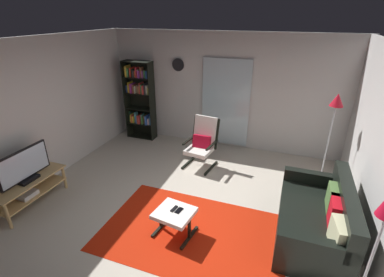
{
  "coord_description": "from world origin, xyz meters",
  "views": [
    {
      "loc": [
        1.49,
        -3.23,
        2.95
      ],
      "look_at": [
        0.04,
        0.75,
        1.04
      ],
      "focal_mm": 26.27,
      "sensor_mm": 36.0,
      "label": 1
    }
  ],
  "objects_px": {
    "bookshelf_near_tv": "(140,98)",
    "leather_sofa": "(318,219)",
    "lounge_armchair": "(202,141)",
    "ottoman": "(174,215)",
    "cell_phone": "(179,210)",
    "wall_clock": "(178,65)",
    "floor_lamp_by_shelf": "(335,109)",
    "tv_remote": "(174,209)",
    "television": "(24,167)",
    "tv_stand": "(30,189)",
    "floor_lamp_by_sofa": "(384,224)"
  },
  "relations": [
    {
      "from": "cell_phone",
      "to": "ottoman",
      "type": "bearing_deg",
      "value": -136.2
    },
    {
      "from": "leather_sofa",
      "to": "lounge_armchair",
      "type": "height_order",
      "value": "lounge_armchair"
    },
    {
      "from": "floor_lamp_by_shelf",
      "to": "wall_clock",
      "type": "height_order",
      "value": "wall_clock"
    },
    {
      "from": "bookshelf_near_tv",
      "to": "wall_clock",
      "type": "distance_m",
      "value": 1.27
    },
    {
      "from": "wall_clock",
      "to": "floor_lamp_by_sofa",
      "type": "bearing_deg",
      "value": -48.62
    },
    {
      "from": "ottoman",
      "to": "cell_phone",
      "type": "height_order",
      "value": "cell_phone"
    },
    {
      "from": "leather_sofa",
      "to": "tv_remote",
      "type": "xyz_separation_m",
      "value": [
        -1.93,
        -0.59,
        0.09
      ]
    },
    {
      "from": "television",
      "to": "floor_lamp_by_shelf",
      "type": "height_order",
      "value": "floor_lamp_by_shelf"
    },
    {
      "from": "ottoman",
      "to": "wall_clock",
      "type": "bearing_deg",
      "value": 111.19
    },
    {
      "from": "cell_phone",
      "to": "leather_sofa",
      "type": "bearing_deg",
      "value": 28.39
    },
    {
      "from": "tv_stand",
      "to": "bookshelf_near_tv",
      "type": "bearing_deg",
      "value": 84.07
    },
    {
      "from": "television",
      "to": "leather_sofa",
      "type": "bearing_deg",
      "value": 10.41
    },
    {
      "from": "ottoman",
      "to": "cell_phone",
      "type": "relative_size",
      "value": 4.16
    },
    {
      "from": "lounge_armchair",
      "to": "ottoman",
      "type": "distance_m",
      "value": 2.12
    },
    {
      "from": "lounge_armchair",
      "to": "wall_clock",
      "type": "xyz_separation_m",
      "value": [
        -0.95,
        1.07,
        1.32
      ]
    },
    {
      "from": "tv_stand",
      "to": "cell_phone",
      "type": "relative_size",
      "value": 8.78
    },
    {
      "from": "television",
      "to": "wall_clock",
      "type": "relative_size",
      "value": 3.13
    },
    {
      "from": "cell_phone",
      "to": "floor_lamp_by_shelf",
      "type": "height_order",
      "value": "floor_lamp_by_shelf"
    },
    {
      "from": "tv_stand",
      "to": "ottoman",
      "type": "bearing_deg",
      "value": 4.43
    },
    {
      "from": "bookshelf_near_tv",
      "to": "floor_lamp_by_sofa",
      "type": "distance_m",
      "value": 5.67
    },
    {
      "from": "floor_lamp_by_shelf",
      "to": "lounge_armchair",
      "type": "bearing_deg",
      "value": -175.24
    },
    {
      "from": "wall_clock",
      "to": "floor_lamp_by_shelf",
      "type": "bearing_deg",
      "value": -14.84
    },
    {
      "from": "floor_lamp_by_sofa",
      "to": "cell_phone",
      "type": "bearing_deg",
      "value": 160.94
    },
    {
      "from": "television",
      "to": "wall_clock",
      "type": "height_order",
      "value": "wall_clock"
    },
    {
      "from": "bookshelf_near_tv",
      "to": "cell_phone",
      "type": "relative_size",
      "value": 13.72
    },
    {
      "from": "tv_remote",
      "to": "floor_lamp_by_sofa",
      "type": "distance_m",
      "value": 2.51
    },
    {
      "from": "television",
      "to": "leather_sofa",
      "type": "distance_m",
      "value": 4.5
    },
    {
      "from": "floor_lamp_by_sofa",
      "to": "wall_clock",
      "type": "distance_m",
      "value": 5.15
    },
    {
      "from": "television",
      "to": "floor_lamp_by_shelf",
      "type": "distance_m",
      "value": 5.23
    },
    {
      "from": "floor_lamp_by_shelf",
      "to": "wall_clock",
      "type": "relative_size",
      "value": 5.87
    },
    {
      "from": "bookshelf_near_tv",
      "to": "tv_remote",
      "type": "xyz_separation_m",
      "value": [
        2.15,
        -2.9,
        -0.63
      ]
    },
    {
      "from": "bookshelf_near_tv",
      "to": "tv_remote",
      "type": "relative_size",
      "value": 13.34
    },
    {
      "from": "leather_sofa",
      "to": "floor_lamp_by_sofa",
      "type": "height_order",
      "value": "floor_lamp_by_sofa"
    },
    {
      "from": "ottoman",
      "to": "lounge_armchair",
      "type": "bearing_deg",
      "value": 97.42
    },
    {
      "from": "lounge_armchair",
      "to": "tv_stand",
      "type": "bearing_deg",
      "value": -134.23
    },
    {
      "from": "floor_lamp_by_sofa",
      "to": "lounge_armchair",
      "type": "bearing_deg",
      "value": 131.23
    },
    {
      "from": "ottoman",
      "to": "wall_clock",
      "type": "xyz_separation_m",
      "value": [
        -1.22,
        3.16,
        1.53
      ]
    },
    {
      "from": "lounge_armchair",
      "to": "floor_lamp_by_sofa",
      "type": "relative_size",
      "value": 0.58
    },
    {
      "from": "tv_stand",
      "to": "floor_lamp_by_shelf",
      "type": "bearing_deg",
      "value": 28.54
    },
    {
      "from": "bookshelf_near_tv",
      "to": "leather_sofa",
      "type": "relative_size",
      "value": 1.13
    },
    {
      "from": "tv_stand",
      "to": "television",
      "type": "distance_m",
      "value": 0.41
    },
    {
      "from": "leather_sofa",
      "to": "lounge_armchair",
      "type": "distance_m",
      "value": 2.64
    },
    {
      "from": "tv_remote",
      "to": "television",
      "type": "bearing_deg",
      "value": -164.11
    },
    {
      "from": "bookshelf_near_tv",
      "to": "tv_stand",
      "type": "bearing_deg",
      "value": -95.93
    },
    {
      "from": "lounge_armchair",
      "to": "bookshelf_near_tv",
      "type": "bearing_deg",
      "value": 155.85
    },
    {
      "from": "tv_remote",
      "to": "cell_phone",
      "type": "height_order",
      "value": "tv_remote"
    },
    {
      "from": "tv_stand",
      "to": "tv_remote",
      "type": "bearing_deg",
      "value": 5.48
    },
    {
      "from": "bookshelf_near_tv",
      "to": "leather_sofa",
      "type": "distance_m",
      "value": 4.75
    },
    {
      "from": "bookshelf_near_tv",
      "to": "ottoman",
      "type": "height_order",
      "value": "bookshelf_near_tv"
    },
    {
      "from": "lounge_armchair",
      "to": "wall_clock",
      "type": "relative_size",
      "value": 3.53
    }
  ]
}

